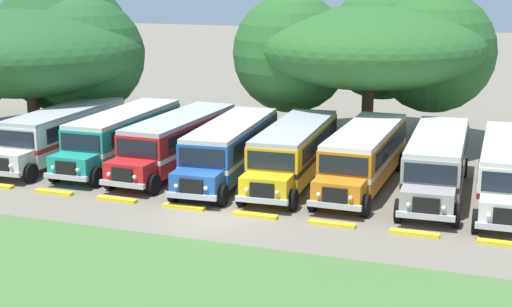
% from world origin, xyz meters
% --- Properties ---
extents(ground_plane, '(220.00, 220.00, 0.00)m').
position_xyz_m(ground_plane, '(0.00, 0.00, 0.00)').
color(ground_plane, slate).
extents(foreground_grass_strip, '(80.00, 8.29, 0.01)m').
position_xyz_m(foreground_grass_strip, '(0.00, -7.01, 0.00)').
color(foreground_grass_strip, '#4C7538').
rests_on(foreground_grass_strip, ground_plane).
extents(parked_bus_slot_0, '(2.83, 10.86, 2.82)m').
position_xyz_m(parked_bus_slot_0, '(-12.08, 6.73, 1.58)').
color(parked_bus_slot_0, silver).
rests_on(parked_bus_slot_0, ground_plane).
extents(parked_bus_slot_1, '(2.81, 10.86, 2.82)m').
position_xyz_m(parked_bus_slot_1, '(-8.52, 7.20, 1.58)').
color(parked_bus_slot_1, teal).
rests_on(parked_bus_slot_1, ground_plane).
extents(parked_bus_slot_2, '(2.96, 10.88, 2.82)m').
position_xyz_m(parked_bus_slot_2, '(-5.04, 7.02, 1.58)').
color(parked_bus_slot_2, red).
rests_on(parked_bus_slot_2, ground_plane).
extents(parked_bus_slot_3, '(3.34, 10.94, 2.82)m').
position_xyz_m(parked_bus_slot_3, '(-1.75, 6.34, 1.58)').
color(parked_bus_slot_3, '#23519E').
rests_on(parked_bus_slot_3, ground_plane).
extents(parked_bus_slot_4, '(3.16, 10.90, 2.82)m').
position_xyz_m(parked_bus_slot_4, '(1.53, 6.83, 1.58)').
color(parked_bus_slot_4, yellow).
rests_on(parked_bus_slot_4, ground_plane).
extents(parked_bus_slot_5, '(2.75, 10.85, 2.82)m').
position_xyz_m(parked_bus_slot_5, '(5.06, 7.18, 1.58)').
color(parked_bus_slot_5, orange).
rests_on(parked_bus_slot_5, ground_plane).
extents(parked_bus_slot_6, '(3.10, 10.89, 2.82)m').
position_xyz_m(parked_bus_slot_6, '(8.62, 7.05, 1.58)').
color(parked_bus_slot_6, '#9E9993').
rests_on(parked_bus_slot_6, ground_plane).
extents(parked_bus_slot_7, '(2.91, 10.87, 2.82)m').
position_xyz_m(parked_bus_slot_7, '(11.92, 6.68, 1.58)').
color(parked_bus_slot_7, silver).
rests_on(parked_bus_slot_7, ground_plane).
extents(curb_wheelstop_1, '(2.00, 0.36, 0.15)m').
position_xyz_m(curb_wheelstop_1, '(-8.57, 0.61, 0.07)').
color(curb_wheelstop_1, yellow).
rests_on(curb_wheelstop_1, ground_plane).
extents(curb_wheelstop_2, '(2.00, 0.36, 0.15)m').
position_xyz_m(curb_wheelstop_2, '(-5.14, 0.61, 0.07)').
color(curb_wheelstop_2, yellow).
rests_on(curb_wheelstop_2, ground_plane).
extents(curb_wheelstop_3, '(2.00, 0.36, 0.15)m').
position_xyz_m(curb_wheelstop_3, '(-1.71, 0.61, 0.07)').
color(curb_wheelstop_3, yellow).
rests_on(curb_wheelstop_3, ground_plane).
extents(curb_wheelstop_4, '(2.00, 0.36, 0.15)m').
position_xyz_m(curb_wheelstop_4, '(1.71, 0.61, 0.07)').
color(curb_wheelstop_4, yellow).
rests_on(curb_wheelstop_4, ground_plane).
extents(curb_wheelstop_5, '(2.00, 0.36, 0.15)m').
position_xyz_m(curb_wheelstop_5, '(5.14, 0.61, 0.07)').
color(curb_wheelstop_5, yellow).
rests_on(curb_wheelstop_5, ground_plane).
extents(curb_wheelstop_6, '(2.00, 0.36, 0.15)m').
position_xyz_m(curb_wheelstop_6, '(8.57, 0.61, 0.07)').
color(curb_wheelstop_6, yellow).
rests_on(curb_wheelstop_6, ground_plane).
extents(curb_wheelstop_7, '(2.00, 0.36, 0.15)m').
position_xyz_m(curb_wheelstop_7, '(12.00, 0.61, 0.07)').
color(curb_wheelstop_7, yellow).
rests_on(curb_wheelstop_7, ground_plane).
extents(broad_shade_tree, '(15.38, 14.93, 9.52)m').
position_xyz_m(broad_shade_tree, '(3.21, 17.17, 5.81)').
color(broad_shade_tree, brown).
rests_on(broad_shade_tree, ground_plane).
extents(secondary_tree, '(15.60, 15.54, 10.30)m').
position_xyz_m(secondary_tree, '(-17.71, 12.62, 5.33)').
color(secondary_tree, brown).
rests_on(secondary_tree, ground_plane).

